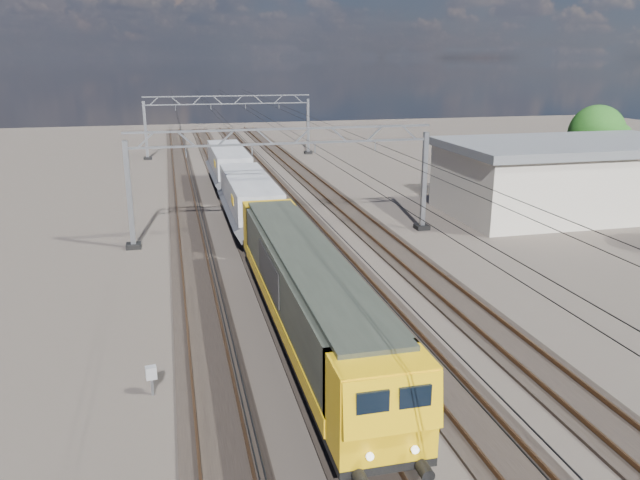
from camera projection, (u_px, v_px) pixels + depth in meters
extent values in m
plane|color=black|center=(298.00, 256.00, 36.83)|extent=(160.00, 160.00, 0.00)
cube|color=black|center=(195.00, 263.00, 35.46)|extent=(2.60, 140.00, 0.12)
cube|color=brown|center=(181.00, 261.00, 35.26)|extent=(0.08, 140.00, 0.16)
cube|color=brown|center=(207.00, 259.00, 35.58)|extent=(0.08, 140.00, 0.16)
cube|color=black|center=(264.00, 258.00, 36.36)|extent=(2.60, 140.00, 0.12)
cube|color=brown|center=(252.00, 256.00, 36.16)|extent=(0.08, 140.00, 0.16)
cube|color=brown|center=(276.00, 254.00, 36.48)|extent=(0.08, 140.00, 0.16)
cube|color=black|center=(330.00, 253.00, 37.26)|extent=(2.60, 140.00, 0.12)
cube|color=brown|center=(319.00, 251.00, 37.06)|extent=(0.08, 140.00, 0.16)
cube|color=brown|center=(342.00, 250.00, 37.38)|extent=(0.08, 140.00, 0.16)
cube|color=black|center=(394.00, 248.00, 38.16)|extent=(2.60, 140.00, 0.12)
cube|color=brown|center=(383.00, 247.00, 37.95)|extent=(0.08, 140.00, 0.16)
cube|color=brown|center=(405.00, 245.00, 38.28)|extent=(0.08, 140.00, 0.16)
cube|color=gray|center=(129.00, 196.00, 37.50)|extent=(0.30, 0.30, 6.60)
cube|color=gray|center=(424.00, 182.00, 41.77)|extent=(0.30, 0.30, 6.60)
cube|color=black|center=(134.00, 246.00, 38.38)|extent=(0.90, 0.90, 0.30)
cube|color=black|center=(422.00, 227.00, 42.66)|extent=(0.90, 0.90, 0.30)
cube|color=gray|center=(284.00, 129.00, 38.58)|extent=(19.30, 0.18, 0.12)
cube|color=gray|center=(284.00, 143.00, 38.83)|extent=(19.30, 0.18, 0.12)
cube|color=gray|center=(145.00, 140.00, 36.84)|extent=(1.03, 0.10, 0.94)
cube|color=gray|center=(186.00, 139.00, 37.37)|extent=(1.03, 0.10, 0.94)
cube|color=gray|center=(226.00, 138.00, 37.91)|extent=(1.03, 0.10, 0.94)
cube|color=gray|center=(265.00, 137.00, 38.44)|extent=(1.03, 0.10, 0.94)
cube|color=gray|center=(302.00, 136.00, 38.98)|extent=(1.03, 0.10, 0.94)
cube|color=gray|center=(339.00, 135.00, 39.51)|extent=(1.03, 0.10, 0.94)
cube|color=gray|center=(375.00, 134.00, 40.04)|extent=(1.03, 0.10, 0.94)
cube|color=gray|center=(409.00, 133.00, 40.58)|extent=(1.03, 0.10, 0.94)
cube|color=gray|center=(186.00, 152.00, 37.58)|extent=(0.06, 0.06, 0.65)
cube|color=gray|center=(252.00, 150.00, 38.48)|extent=(0.06, 0.06, 0.65)
cube|color=gray|center=(315.00, 148.00, 39.38)|extent=(0.06, 0.06, 0.65)
cube|color=gray|center=(375.00, 146.00, 40.28)|extent=(0.06, 0.06, 0.65)
cube|color=gray|center=(146.00, 131.00, 71.09)|extent=(0.30, 0.30, 6.60)
cube|color=gray|center=(308.00, 127.00, 75.36)|extent=(0.30, 0.30, 6.60)
cube|color=black|center=(148.00, 158.00, 71.97)|extent=(0.90, 0.90, 0.30)
cube|color=black|center=(308.00, 153.00, 76.25)|extent=(0.90, 0.90, 0.30)
cube|color=gray|center=(228.00, 96.00, 72.17)|extent=(19.30, 0.18, 0.12)
cube|color=gray|center=(228.00, 104.00, 72.43)|extent=(19.30, 0.18, 0.12)
cube|color=gray|center=(154.00, 101.00, 70.43)|extent=(1.03, 0.10, 0.94)
cube|color=gray|center=(176.00, 101.00, 70.96)|extent=(1.03, 0.10, 0.94)
cube|color=gray|center=(197.00, 100.00, 71.50)|extent=(1.03, 0.10, 0.94)
cube|color=gray|center=(218.00, 100.00, 72.03)|extent=(1.03, 0.10, 0.94)
cube|color=gray|center=(238.00, 100.00, 72.57)|extent=(1.03, 0.10, 0.94)
cube|color=gray|center=(258.00, 99.00, 73.10)|extent=(1.03, 0.10, 0.94)
cube|color=gray|center=(278.00, 99.00, 73.63)|extent=(1.03, 0.10, 0.94)
cube|color=gray|center=(298.00, 99.00, 74.17)|extent=(1.03, 0.10, 0.94)
cube|color=gray|center=(176.00, 108.00, 71.17)|extent=(0.06, 0.06, 0.65)
cube|color=gray|center=(211.00, 107.00, 72.07)|extent=(0.06, 0.06, 0.65)
cube|color=gray|center=(245.00, 106.00, 72.97)|extent=(0.06, 0.06, 0.65)
cube|color=gray|center=(279.00, 106.00, 73.87)|extent=(0.06, 0.06, 0.65)
cylinder|color=black|center=(184.00, 148.00, 41.40)|extent=(0.03, 140.00, 0.03)
cylinder|color=black|center=(184.00, 141.00, 41.26)|extent=(0.03, 140.00, 0.03)
cylinder|color=black|center=(244.00, 146.00, 42.30)|extent=(0.03, 140.00, 0.03)
cylinder|color=black|center=(244.00, 139.00, 42.16)|extent=(0.03, 140.00, 0.03)
cylinder|color=black|center=(302.00, 145.00, 43.20)|extent=(0.03, 140.00, 0.03)
cylinder|color=black|center=(302.00, 137.00, 43.06)|extent=(0.03, 140.00, 0.03)
cylinder|color=black|center=(357.00, 143.00, 44.10)|extent=(0.03, 140.00, 0.03)
cylinder|color=black|center=(357.00, 136.00, 43.96)|extent=(0.03, 140.00, 0.03)
cube|color=black|center=(351.00, 410.00, 19.35)|extent=(2.20, 3.60, 0.60)
cube|color=black|center=(279.00, 275.00, 31.48)|extent=(2.20, 3.60, 0.60)
cube|color=black|center=(306.00, 318.00, 25.31)|extent=(2.65, 20.00, 0.25)
cube|color=black|center=(306.00, 326.00, 25.42)|extent=(2.20, 4.50, 0.75)
cube|color=#262B23|center=(306.00, 285.00, 24.91)|extent=(2.65, 17.00, 2.60)
cube|color=#DFA80B|center=(273.00, 311.00, 24.89)|extent=(0.04, 17.00, 0.60)
cube|color=#DFA80B|center=(338.00, 305.00, 25.50)|extent=(0.04, 17.00, 0.60)
cube|color=black|center=(268.00, 271.00, 25.44)|extent=(0.05, 5.00, 1.40)
cube|color=black|center=(332.00, 266.00, 26.05)|extent=(0.05, 5.00, 1.40)
cube|color=#262B23|center=(306.00, 252.00, 24.53)|extent=(2.25, 18.00, 0.15)
cube|color=#DFA80B|center=(379.00, 402.00, 16.42)|extent=(2.65, 1.80, 2.60)
cube|color=#DFA80B|center=(392.00, 404.00, 15.40)|extent=(2.60, 0.46, 1.52)
cube|color=black|center=(373.00, 405.00, 15.15)|extent=(0.85, 0.08, 0.75)
cube|color=black|center=(415.00, 400.00, 15.40)|extent=(0.85, 0.08, 0.75)
cylinder|color=black|center=(425.00, 471.00, 15.89)|extent=(0.36, 0.50, 0.36)
cylinder|color=white|center=(370.00, 457.00, 15.49)|extent=(0.20, 0.08, 0.20)
cylinder|color=white|center=(415.00, 450.00, 15.76)|extent=(0.20, 0.08, 0.20)
cube|color=#DFA80B|center=(270.00, 227.00, 33.40)|extent=(2.65, 1.80, 2.60)
cube|color=#DFA80B|center=(267.00, 214.00, 34.15)|extent=(2.60, 0.46, 1.52)
cube|color=black|center=(257.00, 212.00, 34.09)|extent=(0.85, 0.08, 0.75)
cube|color=black|center=(276.00, 211.00, 34.34)|extent=(0.85, 0.08, 0.75)
cylinder|color=black|center=(252.00, 247.00, 34.73)|extent=(0.36, 0.50, 0.36)
cylinder|color=black|center=(282.00, 245.00, 35.11)|extent=(0.36, 0.50, 0.36)
cylinder|color=white|center=(256.00, 237.00, 34.52)|extent=(0.20, 0.08, 0.20)
cylinder|color=white|center=(278.00, 235.00, 34.79)|extent=(0.20, 0.08, 0.20)
cube|color=black|center=(260.00, 239.00, 37.74)|extent=(2.20, 2.60, 0.55)
cube|color=black|center=(242.00, 206.00, 46.14)|extent=(2.20, 2.60, 0.55)
cube|color=black|center=(250.00, 216.00, 41.84)|extent=(2.40, 13.00, 0.20)
cube|color=gray|center=(249.00, 191.00, 41.36)|extent=(2.80, 12.00, 1.80)
cube|color=#46474D|center=(236.00, 210.00, 41.50)|extent=(1.48, 12.00, 1.36)
cube|color=#46474D|center=(264.00, 208.00, 41.92)|extent=(1.48, 12.00, 1.36)
cube|color=#DFA80B|center=(232.00, 200.00, 38.21)|extent=(0.04, 1.20, 0.50)
cube|color=black|center=(235.00, 192.00, 50.99)|extent=(2.20, 2.60, 0.55)
cube|color=black|center=(225.00, 173.00, 59.39)|extent=(2.20, 2.60, 0.55)
cube|color=black|center=(229.00, 178.00, 55.09)|extent=(2.40, 13.00, 0.20)
cube|color=gray|center=(228.00, 159.00, 54.61)|extent=(2.80, 12.00, 1.80)
cube|color=#46474D|center=(218.00, 173.00, 54.74)|extent=(1.48, 12.00, 1.36)
cube|color=#46474D|center=(240.00, 172.00, 55.17)|extent=(1.48, 12.00, 1.36)
cube|color=#DFA80B|center=(215.00, 163.00, 51.46)|extent=(0.04, 1.20, 0.50)
cube|color=gray|center=(152.00, 387.00, 21.59)|extent=(0.09, 0.09, 0.64)
cube|color=#AEB2B6|center=(151.00, 373.00, 21.44)|extent=(0.40, 0.32, 0.46)
cube|color=#BBB3A4|center=(569.00, 181.00, 46.70)|extent=(18.00, 10.00, 4.80)
cube|color=slate|center=(573.00, 145.00, 45.94)|extent=(18.60, 10.60, 0.60)
cylinder|color=#322316|center=(592.00, 168.00, 56.15)|extent=(0.70, 0.70, 3.50)
sphere|color=#173D10|center=(597.00, 133.00, 55.26)|extent=(4.89, 4.89, 4.89)
sphere|color=#173D10|center=(613.00, 141.00, 54.98)|extent=(3.50, 3.50, 3.50)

